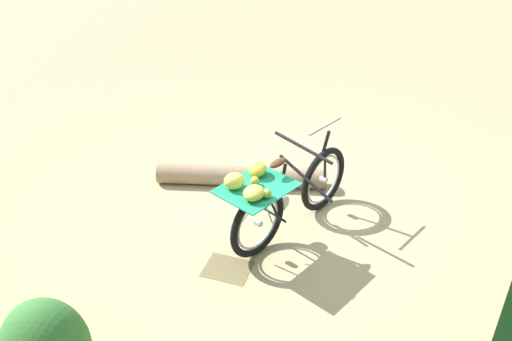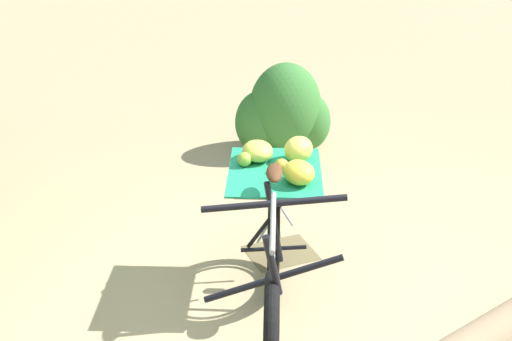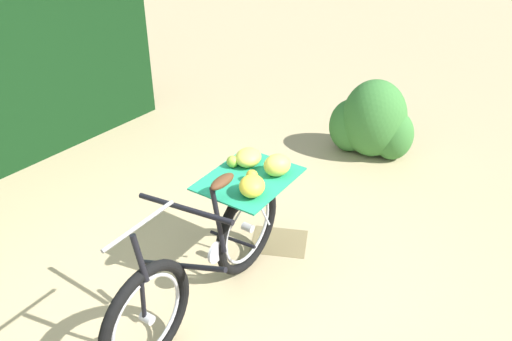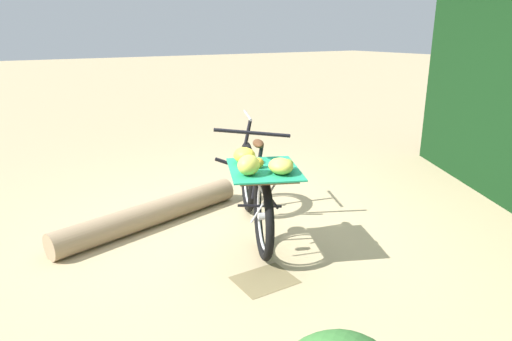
{
  "view_description": "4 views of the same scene",
  "coord_description": "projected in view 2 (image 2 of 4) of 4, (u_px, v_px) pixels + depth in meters",
  "views": [
    {
      "loc": [
        -1.02,
        4.49,
        3.5
      ],
      "look_at": [
        0.3,
        0.54,
        0.94
      ],
      "focal_mm": 37.97,
      "sensor_mm": 36.0,
      "label": 1
    },
    {
      "loc": [
        -1.18,
        -2.77,
        2.48
      ],
      "look_at": [
        0.18,
        0.6,
        0.79
      ],
      "focal_mm": 48.5,
      "sensor_mm": 36.0,
      "label": 2
    },
    {
      "loc": [
        0.85,
        -2.5,
        2.72
      ],
      "look_at": [
        0.36,
        0.43,
        0.93
      ],
      "focal_mm": 37.31,
      "sensor_mm": 36.0,
      "label": 3
    },
    {
      "loc": [
        2.15,
        3.42,
        1.82
      ],
      "look_at": [
        0.34,
        0.53,
        0.76
      ],
      "focal_mm": 31.67,
      "sensor_mm": 36.0,
      "label": 4
    }
  ],
  "objects": [
    {
      "name": "shrub_cluster",
      "position": [
        284.0,
        113.0,
        6.13
      ],
      "size": [
        0.85,
        0.58,
        0.81
      ],
      "color": "#387533",
      "rests_on": "ground_plane"
    },
    {
      "name": "bicycle",
      "position": [
        274.0,
        254.0,
        3.77
      ],
      "size": [
        1.02,
        1.75,
        1.03
      ],
      "rotation": [
        0.0,
        0.0,
        -1.99
      ],
      "color": "black",
      "rests_on": "ground_plane"
    },
    {
      "name": "leaf_litter_patch",
      "position": [
        281.0,
        252.0,
        4.68
      ],
      "size": [
        0.44,
        0.36,
        0.01
      ],
      "primitive_type": "cube",
      "color": "olive",
      "rests_on": "ground_plane"
    }
  ]
}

